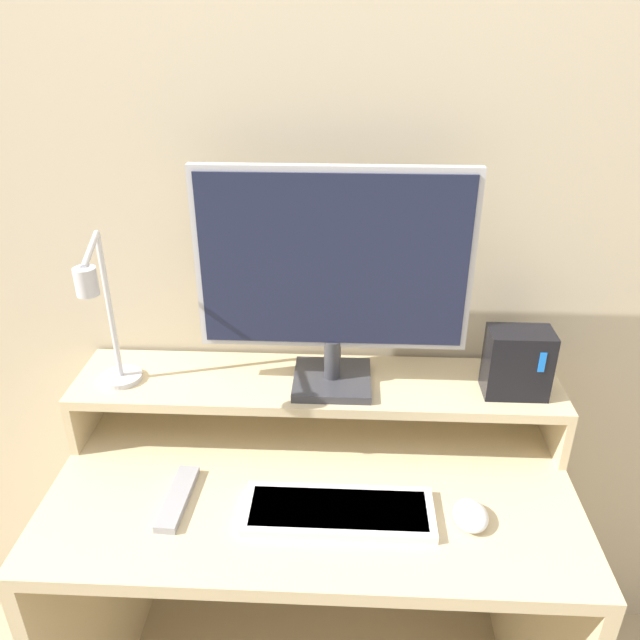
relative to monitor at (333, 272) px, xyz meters
The scene contains 9 objects.
wall_back 0.20m from the monitor, 102.37° to the left, with size 6.00×0.05×2.50m.
desk 0.65m from the monitor, 102.47° to the right, with size 1.07×0.56×0.73m.
monitor_shelf 0.29m from the monitor, 163.39° to the left, with size 1.07×0.22×0.14m.
monitor is the anchor object (origin of this frame).
desk_lamp 0.47m from the monitor, behind, with size 0.11×0.25×0.35m.
router_dock 0.43m from the monitor, ahead, with size 0.13×0.08×0.15m.
keyboard 0.47m from the monitor, 85.26° to the right, with size 0.37×0.13×0.02m.
mouse 0.54m from the monitor, 43.31° to the right, with size 0.07×0.09×0.03m.
remote_control 0.55m from the monitor, 142.45° to the right, with size 0.05×0.18×0.02m.
Camera 1 is at (0.06, -0.72, 1.62)m, focal length 35.00 mm.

